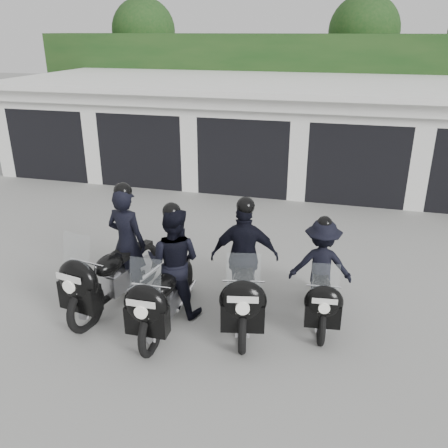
% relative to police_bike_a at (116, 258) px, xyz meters
% --- Properties ---
extents(ground, '(80.00, 80.00, 0.00)m').
position_rel_police_bike_a_xyz_m(ground, '(0.80, 0.71, -0.86)').
color(ground, gray).
rests_on(ground, ground).
extents(garage_block, '(16.40, 6.80, 2.96)m').
position_rel_police_bike_a_xyz_m(garage_block, '(0.80, 8.77, 0.57)').
color(garage_block, white).
rests_on(garage_block, ground).
extents(background_vegetation, '(20.00, 3.90, 5.80)m').
position_rel_police_bike_a_xyz_m(background_vegetation, '(1.17, 13.63, 1.91)').
color(background_vegetation, '#173915').
rests_on(background_vegetation, ground).
extents(police_bike_a, '(1.02, 2.46, 2.16)m').
position_rel_police_bike_a_xyz_m(police_bike_a, '(0.00, 0.00, 0.00)').
color(police_bike_a, black).
rests_on(police_bike_a, ground).
extents(police_bike_b, '(0.92, 2.32, 2.02)m').
position_rel_police_bike_a_xyz_m(police_bike_b, '(1.06, -0.22, -0.01)').
color(police_bike_b, black).
rests_on(police_bike_b, ground).
extents(police_bike_c, '(1.23, 2.34, 2.06)m').
position_rel_police_bike_a_xyz_m(police_bike_c, '(2.18, 0.22, 0.01)').
color(police_bike_c, black).
rests_on(police_bike_c, ground).
extents(police_bike_d, '(1.10, 1.99, 1.74)m').
position_rel_police_bike_a_xyz_m(police_bike_d, '(3.39, 0.57, -0.12)').
color(police_bike_d, black).
rests_on(police_bike_d, ground).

